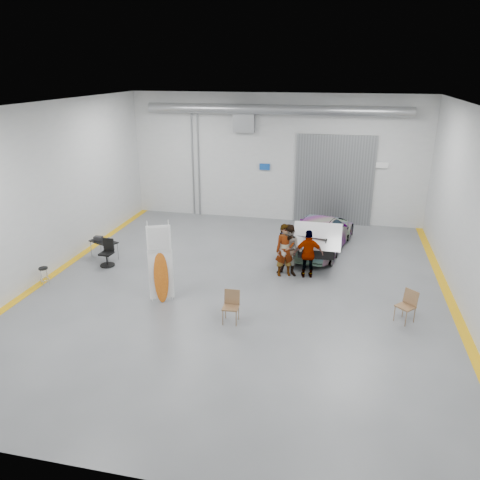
% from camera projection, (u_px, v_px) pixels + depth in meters
% --- Properties ---
extents(ground, '(16.00, 16.00, 0.00)m').
position_uv_depth(ground, '(239.00, 289.00, 15.87)').
color(ground, '#56595D').
rests_on(ground, ground).
extents(room_shell, '(14.02, 16.18, 6.01)m').
position_uv_depth(room_shell, '(259.00, 158.00, 16.44)').
color(room_shell, '#B4B7B9').
rests_on(room_shell, ground).
extents(sedan_car, '(3.03, 5.33, 1.45)m').
position_uv_depth(sedan_car, '(320.00, 233.00, 19.08)').
color(sedan_car, white).
rests_on(sedan_car, ground).
extents(person_a, '(0.82, 0.69, 1.93)m').
position_uv_depth(person_a, '(285.00, 250.00, 16.61)').
color(person_a, '#91744F').
rests_on(person_a, ground).
extents(person_b, '(1.03, 0.84, 1.91)m').
position_uv_depth(person_b, '(290.00, 251.00, 16.61)').
color(person_b, teal).
rests_on(person_b, ground).
extents(person_c, '(1.08, 0.59, 1.77)m').
position_uv_depth(person_c, '(309.00, 254.00, 16.50)').
color(person_c, brown).
rests_on(person_c, ground).
extents(surfboard_display, '(0.72, 0.42, 2.72)m').
position_uv_depth(surfboard_display, '(158.00, 270.00, 14.67)').
color(surfboard_display, white).
rests_on(surfboard_display, ground).
extents(folding_chair_near, '(0.48, 0.49, 0.97)m').
position_uv_depth(folding_chair_near, '(231.00, 313.00, 13.71)').
color(folding_chair_near, brown).
rests_on(folding_chair_near, ground).
extents(folding_chair_far, '(0.64, 0.73, 0.98)m').
position_uv_depth(folding_chair_far, '(405.00, 312.00, 13.75)').
color(folding_chair_far, brown).
rests_on(folding_chair_far, ground).
extents(shop_stool, '(0.32, 0.32, 0.64)m').
position_uv_depth(shop_stool, '(44.00, 276.00, 16.08)').
color(shop_stool, black).
rests_on(shop_stool, ground).
extents(work_table, '(1.25, 0.95, 0.92)m').
position_uv_depth(work_table, '(102.00, 241.00, 18.21)').
color(work_table, gray).
rests_on(work_table, ground).
extents(office_chair, '(0.55, 0.55, 1.03)m').
position_uv_depth(office_chair, '(107.00, 254.00, 17.62)').
color(office_chair, black).
rests_on(office_chair, ground).
extents(trunk_lid, '(1.70, 1.03, 0.04)m').
position_uv_depth(trunk_lid, '(317.00, 234.00, 16.75)').
color(trunk_lid, silver).
rests_on(trunk_lid, sedan_car).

